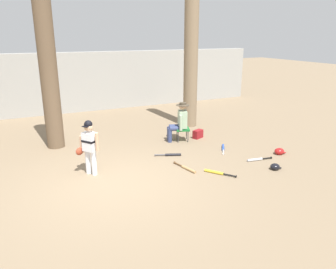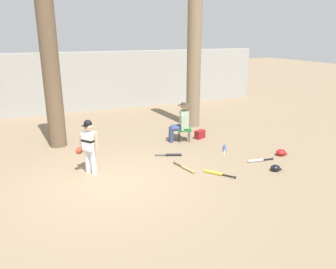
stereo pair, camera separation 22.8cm
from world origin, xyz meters
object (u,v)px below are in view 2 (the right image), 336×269
Objects in this scene: bat_yellow_trainer at (216,173)px; bat_wood_tan at (186,169)px; young_ballplayer at (89,143)px; folding_stool at (184,130)px; seated_spectator at (181,121)px; batting_helmet_black at (275,168)px; bat_aluminum_silver at (257,160)px; tree_near_player at (51,72)px; tree_behind_spectator at (194,56)px; handbag_beside_stool at (200,134)px; bat_blue_youth at (224,149)px; batting_helmet_red at (281,153)px; bat_black_composite at (172,155)px.

bat_wood_tan is (-0.51, 0.51, 0.00)m from bat_yellow_trainer.
young_ballplayer reaches higher than folding_stool.
seated_spectator is (-0.09, 0.03, 0.28)m from folding_stool.
batting_helmet_black is (0.99, -2.95, -0.29)m from folding_stool.
tree_near_player is at bearing 143.27° from bat_aluminum_silver.
tree_behind_spectator is at bearing 50.86° from seated_spectator.
tree_behind_spectator reaches higher than tree_near_player.
tree_behind_spectator is 2.74m from folding_stool.
handbag_beside_stool is at bearing 97.85° from batting_helmet_black.
tree_behind_spectator is at bearing 4.26° from tree_near_player.
folding_stool is at bearing 65.02° from bat_wood_tan.
young_ballplayer is at bearing -178.56° from bat_blue_youth.
young_ballplayer is 4.05× the size of batting_helmet_red.
folding_stool is 2.52m from bat_aluminum_silver.
bat_wood_tan is at bearing -93.53° from bat_black_composite.
seated_spectator is at bearing 53.11° from bat_black_composite.
young_ballplayer is 2.35m from bat_black_composite.
tree_near_player is at bearing 101.19° from young_ballplayer.
seated_spectator is 3.73× the size of batting_helmet_red.
bat_yellow_trainer is 0.72m from bat_wood_tan.
folding_stool is 1.81× the size of batting_helmet_black.
folding_stool is (3.11, 1.28, -0.38)m from young_ballplayer.
folding_stool is at bearing -126.18° from tree_behind_spectator.
bat_aluminum_silver is at bearing -75.69° from bat_blue_youth.
batting_helmet_black reaches higher than bat_wood_tan.
bat_blue_youth is 2.33× the size of batting_helmet_black.
batting_helmet_red is at bearing -49.67° from folding_stool.
young_ballplayer is at bearing -173.38° from bat_black_composite.
folding_stool is 2.88m from batting_helmet_red.
tree_near_player is 6.46m from batting_helmet_black.
young_ballplayer is 4.27m from bat_aluminum_silver.
young_ballplayer is at bearing 154.66° from bat_yellow_trainer.
young_ballplayer is at bearing 160.77° from bat_wood_tan.
tree_behind_spectator is 2.74m from handbag_beside_stool.
batting_helmet_red is (2.80, -0.15, 0.05)m from bat_wood_tan.
tree_near_player is 4.16m from folding_stool.
folding_stool is at bearing 49.13° from bat_black_composite.
folding_stool is 0.29m from seated_spectator.
bat_black_composite is 2.98m from batting_helmet_red.
tree_near_player is at bearing 162.91° from seated_spectator.
seated_spectator reaches higher than handbag_beside_stool.
seated_spectator is 1.67× the size of bat_aluminum_silver.
seated_spectator is at bearing -17.09° from tree_near_player.
bat_black_composite and bat_aluminum_silver have the same top height.
bat_blue_youth is at bearing 50.30° from bat_yellow_trainer.
folding_stool is at bearing 113.02° from bat_aluminum_silver.
batting_helmet_red is at bearing -10.27° from young_ballplayer.
tree_near_player is 4.04m from bat_black_composite.
tree_near_player is 5.27m from bat_yellow_trainer.
bat_black_composite is at bearing 174.14° from bat_blue_youth.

